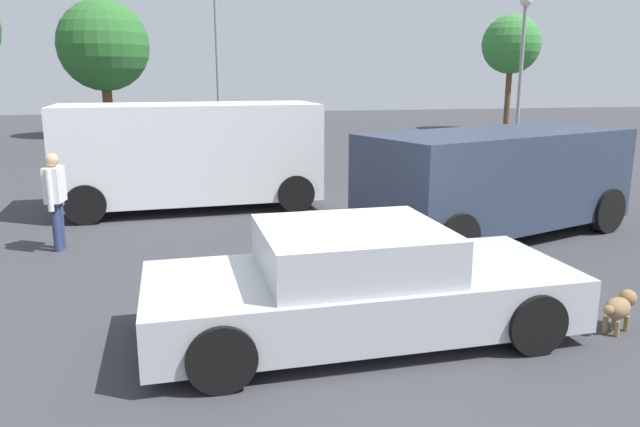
{
  "coord_description": "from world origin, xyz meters",
  "views": [
    {
      "loc": [
        -1.49,
        -6.21,
        2.77
      ],
      "look_at": [
        0.28,
        1.71,
        0.9
      ],
      "focal_mm": 34.03,
      "sensor_mm": 36.0,
      "label": 1
    }
  ],
  "objects_px": {
    "van_white": "(191,152)",
    "pedestrian": "(55,194)",
    "suv_dark": "(496,178)",
    "light_post_mid": "(216,32)",
    "sedan_foreground": "(358,285)",
    "light_post_near": "(523,44)",
    "dog": "(620,307)"
  },
  "relations": [
    {
      "from": "pedestrian",
      "to": "sedan_foreground",
      "type": "bearing_deg",
      "value": 139.51
    },
    {
      "from": "van_white",
      "to": "dog",
      "type": "bearing_deg",
      "value": -62.01
    },
    {
      "from": "dog",
      "to": "suv_dark",
      "type": "bearing_deg",
      "value": 53.66
    },
    {
      "from": "sedan_foreground",
      "to": "suv_dark",
      "type": "bearing_deg",
      "value": 43.91
    },
    {
      "from": "pedestrian",
      "to": "light_post_mid",
      "type": "xyz_separation_m",
      "value": [
        3.64,
        17.84,
        3.64
      ]
    },
    {
      "from": "van_white",
      "to": "sedan_foreground",
      "type": "bearing_deg",
      "value": -79.52
    },
    {
      "from": "suv_dark",
      "to": "light_post_near",
      "type": "relative_size",
      "value": 0.94
    },
    {
      "from": "van_white",
      "to": "pedestrian",
      "type": "xyz_separation_m",
      "value": [
        -2.16,
        -2.78,
        -0.25
      ]
    },
    {
      "from": "sedan_foreground",
      "to": "van_white",
      "type": "distance_m",
      "value": 7.18
    },
    {
      "from": "sedan_foreground",
      "to": "light_post_mid",
      "type": "height_order",
      "value": "light_post_mid"
    },
    {
      "from": "dog",
      "to": "suv_dark",
      "type": "height_order",
      "value": "suv_dark"
    },
    {
      "from": "suv_dark",
      "to": "pedestrian",
      "type": "xyz_separation_m",
      "value": [
        -7.3,
        0.65,
        -0.08
      ]
    },
    {
      "from": "dog",
      "to": "van_white",
      "type": "height_order",
      "value": "van_white"
    },
    {
      "from": "dog",
      "to": "suv_dark",
      "type": "relative_size",
      "value": 0.11
    },
    {
      "from": "dog",
      "to": "van_white",
      "type": "xyz_separation_m",
      "value": [
        -4.46,
        7.51,
        0.9
      ]
    },
    {
      "from": "dog",
      "to": "pedestrian",
      "type": "height_order",
      "value": "pedestrian"
    },
    {
      "from": "dog",
      "to": "suv_dark",
      "type": "xyz_separation_m",
      "value": [
        0.68,
        4.08,
        0.73
      ]
    },
    {
      "from": "suv_dark",
      "to": "light_post_mid",
      "type": "bearing_deg",
      "value": 81.94
    },
    {
      "from": "suv_dark",
      "to": "light_post_mid",
      "type": "xyz_separation_m",
      "value": [
        -3.66,
        18.49,
        3.55
      ]
    },
    {
      "from": "sedan_foreground",
      "to": "pedestrian",
      "type": "bearing_deg",
      "value": 130.83
    },
    {
      "from": "dog",
      "to": "sedan_foreground",
      "type": "bearing_deg",
      "value": 142.17
    },
    {
      "from": "van_white",
      "to": "light_post_near",
      "type": "xyz_separation_m",
      "value": [
        12.29,
        8.14,
        2.7
      ]
    },
    {
      "from": "dog",
      "to": "light_post_near",
      "type": "height_order",
      "value": "light_post_near"
    },
    {
      "from": "sedan_foreground",
      "to": "light_post_near",
      "type": "distance_m",
      "value": 18.78
    },
    {
      "from": "van_white",
      "to": "pedestrian",
      "type": "relative_size",
      "value": 3.42
    },
    {
      "from": "sedan_foreground",
      "to": "dog",
      "type": "xyz_separation_m",
      "value": [
        2.83,
        -0.55,
        -0.29
      ]
    },
    {
      "from": "dog",
      "to": "light_post_mid",
      "type": "relative_size",
      "value": 0.08
    },
    {
      "from": "van_white",
      "to": "light_post_mid",
      "type": "height_order",
      "value": "light_post_mid"
    },
    {
      "from": "pedestrian",
      "to": "light_post_mid",
      "type": "bearing_deg",
      "value": -94.17
    },
    {
      "from": "pedestrian",
      "to": "light_post_near",
      "type": "xyz_separation_m",
      "value": [
        14.44,
        10.92,
        2.95
      ]
    },
    {
      "from": "suv_dark",
      "to": "light_post_mid",
      "type": "distance_m",
      "value": 19.18
    },
    {
      "from": "pedestrian",
      "to": "light_post_near",
      "type": "relative_size",
      "value": 0.28
    }
  ]
}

